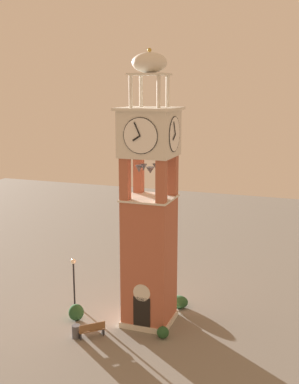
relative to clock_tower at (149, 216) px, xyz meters
The scene contains 8 objects.
ground 7.05m from the clock_tower, 106.92° to the left, with size 80.00×80.00×0.00m, color gray.
clock_tower is the anchor object (origin of this frame).
park_bench 7.71m from the clock_tower, 129.82° to the right, with size 1.48×1.40×0.95m.
lamp_post 7.43m from the clock_tower, behind, with size 0.36×0.36×3.36m.
trash_bin 8.26m from the clock_tower, 134.85° to the right, with size 0.52×0.52×0.80m, color #4C4C51.
shrub_near_entry 8.07m from the clock_tower, 162.34° to the right, with size 0.99×0.99×1.07m, color #234C28.
shrub_left_of_tower 7.23m from the clock_tower, 64.68° to the left, with size 1.29×1.29×0.79m, color #234C28.
shrub_behind_bench 7.07m from the clock_tower, 50.07° to the right, with size 0.74×0.74×0.73m, color #234C28.
Camera 1 is at (9.67, -27.21, 14.75)m, focal length 45.26 mm.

